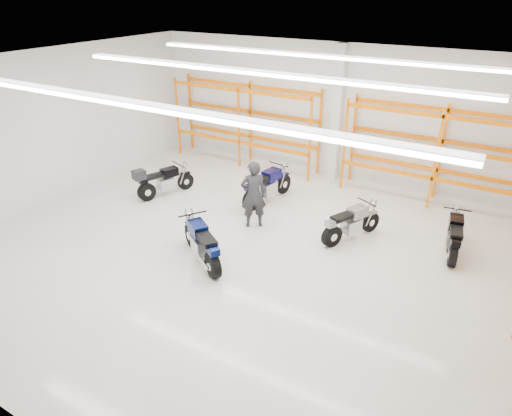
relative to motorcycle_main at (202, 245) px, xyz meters
The scene contains 11 objects.
ground 1.23m from the motorcycle_main, 53.23° to the left, with size 14.00×14.00×0.00m, color beige.
room_shell 3.00m from the motorcycle_main, 53.99° to the left, with size 14.02×12.02×4.51m.
motorcycle_main is the anchor object (origin of this frame).
motorcycle_back_a 4.24m from the motorcycle_main, 144.40° to the left, with size 1.01×1.99×1.06m.
motorcycle_back_b 3.78m from the motorcycle_main, 95.34° to the left, with size 0.81×2.23×1.10m.
motorcycle_back_c 3.93m from the motorcycle_main, 47.11° to the left, with size 1.02×1.85×0.98m.
motorcycle_back_d 6.26m from the motorcycle_main, 34.54° to the left, with size 0.67×2.01×0.99m.
standing_man 2.30m from the motorcycle_main, 87.55° to the left, with size 0.70×0.46×1.93m, color black.
structural_column 6.97m from the motorcycle_main, 84.29° to the left, with size 0.32×0.32×4.50m, color white.
pallet_racking_back_left 7.06m from the motorcycle_main, 113.16° to the left, with size 5.67×0.87×3.00m.
pallet_racking_back_right 7.68m from the motorcycle_main, 57.45° to the left, with size 5.67×0.87×3.00m.
Camera 1 is at (5.22, -8.37, 6.19)m, focal length 32.00 mm.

